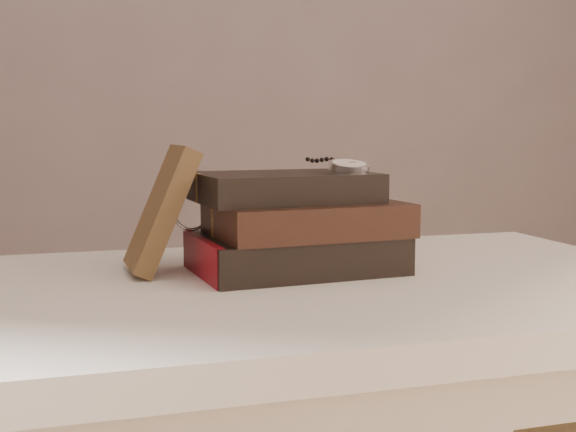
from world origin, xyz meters
name	(u,v)px	position (x,y,z in m)	size (l,w,h in m)	color
table	(310,348)	(0.00, 0.35, 0.66)	(1.00, 0.60, 0.75)	white
book_stack	(296,225)	(0.00, 0.41, 0.81)	(0.28, 0.20, 0.13)	black
journal	(162,209)	(-0.18, 0.45, 0.84)	(0.03, 0.11, 0.17)	#402D18
pocket_watch	(348,166)	(0.07, 0.40, 0.89)	(0.06, 0.16, 0.02)	silver
eyeglasses	(210,211)	(-0.10, 0.49, 0.83)	(0.12, 0.14, 0.05)	silver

